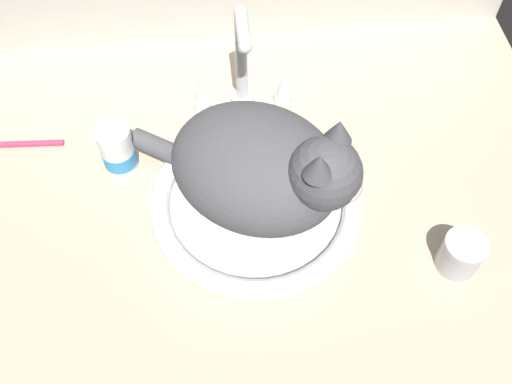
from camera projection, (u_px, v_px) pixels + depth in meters
countertop at (246, 193)px, 93.70cm from camera, size 107.33×71.43×3.00cm
sink_basin at (256, 201)px, 89.36cm from camera, size 32.89×32.89×3.07cm
faucet at (242, 73)px, 95.40cm from camera, size 17.46×10.52×21.00cm
cat at (266, 169)px, 81.06cm from camera, size 35.23×31.09×19.48cm
metal_jar at (461, 254)px, 82.35cm from camera, size 6.10×6.10×6.13cm
pill_bottle at (118, 151)px, 91.23cm from camera, size 5.44×5.44×9.15cm
toothbrush at (6, 144)px, 96.66cm from camera, size 18.13×2.26×1.70cm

